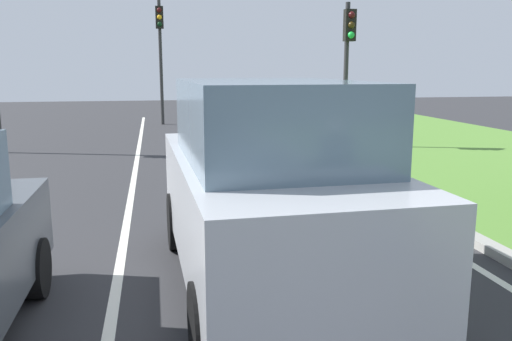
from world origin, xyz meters
TOP-DOWN VIEW (x-y plane):
  - ground_plane at (0.00, 14.00)m, footprint 60.00×60.00m
  - lane_line_center at (-0.70, 14.00)m, footprint 0.12×32.00m
  - lane_line_right_edge at (3.60, 14.00)m, footprint 0.12×32.00m
  - curb_right at (4.10, 14.00)m, footprint 0.24×48.00m
  - car_suv_ahead at (0.95, 8.66)m, footprint 2.08×4.55m
  - traffic_light_near_right at (5.46, 18.40)m, footprint 0.32×0.50m
  - traffic_light_far_median at (0.16, 26.40)m, footprint 0.32×0.50m

SIDE VIEW (x-z plane):
  - ground_plane at x=0.00m, z-range 0.00..0.00m
  - lane_line_center at x=-0.70m, z-range 0.00..0.01m
  - lane_line_right_edge at x=3.60m, z-range 0.00..0.01m
  - curb_right at x=4.10m, z-range 0.00..0.12m
  - car_suv_ahead at x=0.95m, z-range 0.03..2.31m
  - traffic_light_near_right at x=5.46m, z-range 0.77..5.06m
  - traffic_light_far_median at x=0.16m, z-range 0.88..6.11m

